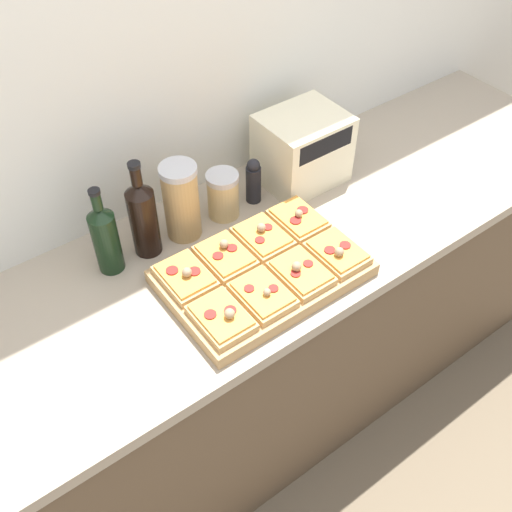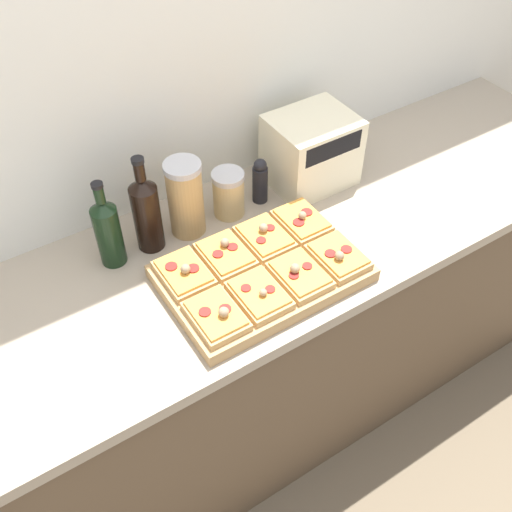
{
  "view_description": "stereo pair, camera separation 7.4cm",
  "coord_description": "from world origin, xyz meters",
  "px_view_note": "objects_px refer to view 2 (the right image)",
  "views": [
    {
      "loc": [
        -0.69,
        -0.67,
        2.12
      ],
      "look_at": [
        -0.02,
        0.23,
        0.97
      ],
      "focal_mm": 42.0,
      "sensor_mm": 36.0,
      "label": 1
    },
    {
      "loc": [
        -0.63,
        -0.72,
        2.12
      ],
      "look_at": [
        -0.02,
        0.23,
        0.97
      ],
      "focal_mm": 42.0,
      "sensor_mm": 36.0,
      "label": 2
    }
  ],
  "objects_px": {
    "cutting_board": "(262,273)",
    "toaster_oven": "(311,151)",
    "wine_bottle": "(146,212)",
    "pepper_mill": "(260,181)",
    "grain_jar_tall": "(185,198)",
    "grain_jar_short": "(229,193)",
    "olive_oil_bottle": "(108,231)"
  },
  "relations": [
    {
      "from": "pepper_mill",
      "to": "grain_jar_short",
      "type": "bearing_deg",
      "value": 180.0
    },
    {
      "from": "pepper_mill",
      "to": "cutting_board",
      "type": "bearing_deg",
      "value": -121.95
    },
    {
      "from": "pepper_mill",
      "to": "toaster_oven",
      "type": "relative_size",
      "value": 0.55
    },
    {
      "from": "grain_jar_short",
      "to": "pepper_mill",
      "type": "bearing_deg",
      "value": -0.0
    },
    {
      "from": "wine_bottle",
      "to": "grain_jar_tall",
      "type": "xyz_separation_m",
      "value": [
        0.12,
        -0.0,
        -0.01
      ]
    },
    {
      "from": "olive_oil_bottle",
      "to": "cutting_board",
      "type": "bearing_deg",
      "value": -42.04
    },
    {
      "from": "cutting_board",
      "to": "wine_bottle",
      "type": "height_order",
      "value": "wine_bottle"
    },
    {
      "from": "cutting_board",
      "to": "grain_jar_tall",
      "type": "xyz_separation_m",
      "value": [
        -0.08,
        0.28,
        0.1
      ]
    },
    {
      "from": "wine_bottle",
      "to": "toaster_oven",
      "type": "xyz_separation_m",
      "value": [
        0.56,
        -0.0,
        -0.01
      ]
    },
    {
      "from": "olive_oil_bottle",
      "to": "wine_bottle",
      "type": "height_order",
      "value": "wine_bottle"
    },
    {
      "from": "wine_bottle",
      "to": "pepper_mill",
      "type": "height_order",
      "value": "wine_bottle"
    },
    {
      "from": "olive_oil_bottle",
      "to": "pepper_mill",
      "type": "height_order",
      "value": "olive_oil_bottle"
    },
    {
      "from": "grain_jar_tall",
      "to": "grain_jar_short",
      "type": "xyz_separation_m",
      "value": [
        0.14,
        0.0,
        -0.04
      ]
    },
    {
      "from": "cutting_board",
      "to": "pepper_mill",
      "type": "bearing_deg",
      "value": 58.05
    },
    {
      "from": "olive_oil_bottle",
      "to": "grain_jar_short",
      "type": "xyz_separation_m",
      "value": [
        0.37,
        0.0,
        -0.04
      ]
    },
    {
      "from": "olive_oil_bottle",
      "to": "grain_jar_tall",
      "type": "bearing_deg",
      "value": 0.0
    },
    {
      "from": "wine_bottle",
      "to": "toaster_oven",
      "type": "distance_m",
      "value": 0.56
    },
    {
      "from": "wine_bottle",
      "to": "grain_jar_tall",
      "type": "distance_m",
      "value": 0.12
    },
    {
      "from": "olive_oil_bottle",
      "to": "toaster_oven",
      "type": "distance_m",
      "value": 0.67
    },
    {
      "from": "grain_jar_short",
      "to": "cutting_board",
      "type": "bearing_deg",
      "value": -102.79
    },
    {
      "from": "wine_bottle",
      "to": "grain_jar_tall",
      "type": "bearing_deg",
      "value": -0.0
    },
    {
      "from": "grain_jar_short",
      "to": "toaster_oven",
      "type": "distance_m",
      "value": 0.3
    },
    {
      "from": "toaster_oven",
      "to": "wine_bottle",
      "type": "bearing_deg",
      "value": 179.91
    },
    {
      "from": "grain_jar_tall",
      "to": "grain_jar_short",
      "type": "distance_m",
      "value": 0.15
    },
    {
      "from": "cutting_board",
      "to": "toaster_oven",
      "type": "bearing_deg",
      "value": 37.58
    },
    {
      "from": "cutting_board",
      "to": "grain_jar_short",
      "type": "distance_m",
      "value": 0.29
    },
    {
      "from": "cutting_board",
      "to": "grain_jar_short",
      "type": "bearing_deg",
      "value": 77.21
    },
    {
      "from": "cutting_board",
      "to": "olive_oil_bottle",
      "type": "relative_size",
      "value": 1.93
    },
    {
      "from": "olive_oil_bottle",
      "to": "grain_jar_tall",
      "type": "distance_m",
      "value": 0.23
    },
    {
      "from": "grain_jar_tall",
      "to": "wine_bottle",
      "type": "bearing_deg",
      "value": 180.0
    },
    {
      "from": "olive_oil_bottle",
      "to": "grain_jar_tall",
      "type": "relative_size",
      "value": 1.15
    },
    {
      "from": "grain_jar_tall",
      "to": "grain_jar_short",
      "type": "relative_size",
      "value": 1.61
    }
  ]
}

